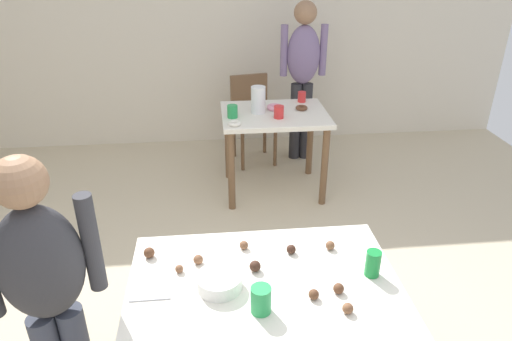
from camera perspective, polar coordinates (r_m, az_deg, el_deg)
name	(u,v)px	position (r m, az deg, el deg)	size (l,w,h in m)	color
wall_back	(221,22)	(5.06, -4.37, 17.79)	(6.40, 0.10, 2.60)	beige
dining_table_near	(264,300)	(2.12, 1.01, -15.70)	(1.18, 0.79, 0.75)	silver
dining_table_far	(274,127)	(4.02, 2.28, 5.45)	(0.90, 0.71, 0.75)	silver
chair_far_table	(252,113)	(4.71, -0.51, 7.08)	(0.47, 0.47, 0.87)	brown
person_girl_near	(48,290)	(2.04, -24.37, -13.29)	(0.45, 0.29, 1.42)	#383D4C
person_adult_far	(303,68)	(4.62, 5.82, 12.48)	(0.45, 0.22, 1.58)	#28282D
mixing_bowl	(219,282)	(2.01, -4.55, -13.55)	(0.19, 0.19, 0.06)	white
soda_can	(373,263)	(2.12, 14.26, -11.08)	(0.07, 0.07, 0.12)	#198438
fork_near	(150,299)	(2.02, -13.00, -15.23)	(0.17, 0.02, 0.01)	silver
cup_near_0	(261,300)	(1.89, 0.61, -15.69)	(0.08, 0.08, 0.12)	green
cake_ball_0	(348,308)	(1.94, 11.29, -16.38)	(0.04, 0.04, 0.04)	brown
cake_ball_1	(339,288)	(2.02, 10.18, -14.17)	(0.05, 0.05, 0.05)	brown
cake_ball_2	(149,253)	(2.23, -13.08, -9.87)	(0.05, 0.05, 0.05)	brown
cake_ball_3	(198,260)	(2.16, -7.16, -10.87)	(0.04, 0.04, 0.04)	brown
cake_ball_4	(291,249)	(2.21, 4.36, -9.70)	(0.04, 0.04, 0.04)	#3D2319
cake_ball_5	(330,245)	(2.25, 9.16, -9.13)	(0.04, 0.04, 0.04)	brown
cake_ball_6	(179,269)	(2.12, -9.47, -11.91)	(0.04, 0.04, 0.04)	brown
cake_ball_7	(314,294)	(1.98, 7.16, -14.96)	(0.04, 0.04, 0.04)	brown
cake_ball_8	(255,266)	(2.10, -0.11, -11.75)	(0.05, 0.05, 0.05)	#3D2319
cake_ball_9	(244,245)	(2.23, -1.51, -9.20)	(0.04, 0.04, 0.04)	brown
pitcher_far	(258,100)	(3.94, 0.28, 8.73)	(0.12, 0.12, 0.23)	white
cup_far_0	(279,112)	(3.84, 2.84, 7.24)	(0.08, 0.08, 0.10)	red
cup_far_1	(232,111)	(3.85, -2.93, 7.31)	(0.09, 0.09, 0.11)	green
cup_far_2	(302,97)	(4.26, 5.69, 9.05)	(0.07, 0.07, 0.09)	red
donut_far_0	(235,123)	(3.69, -2.67, 5.84)	(0.11, 0.11, 0.03)	white
donut_far_1	(302,108)	(4.06, 5.65, 7.72)	(0.11, 0.11, 0.03)	brown
donut_far_2	(275,107)	(4.05, 2.31, 7.83)	(0.14, 0.14, 0.04)	pink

